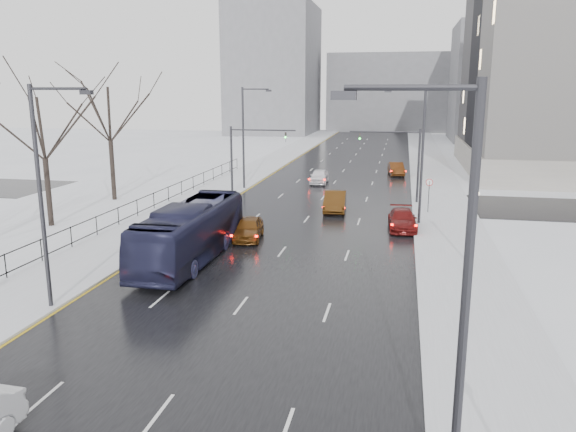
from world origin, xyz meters
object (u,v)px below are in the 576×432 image
Objects in this scene: sedan_right_far at (402,220)px; streetlight_l_far at (245,133)px; tree_park_e at (115,201)px; streetlight_l_near at (44,187)px; mast_signal_left at (243,153)px; sedan_right_distant at (396,169)px; bus at (191,232)px; streetlight_r_near at (454,296)px; sedan_center_far at (319,176)px; sedan_center_near at (248,228)px; streetlight_r_mid at (419,149)px; lamppost_r_mid at (474,217)px; mast_signal_right at (406,157)px; sedan_right_near at (335,201)px; no_uturn_sign at (429,186)px; tree_park_d at (52,227)px.

streetlight_l_far is at bearing 134.85° from sedan_right_far.
tree_park_e is 1.35× the size of streetlight_l_near.
sedan_right_distant is (13.69, 16.49, -3.33)m from mast_signal_left.
streetlight_l_near is 0.83× the size of bus.
streetlight_l_far is (-16.33, 42.00, 0.00)m from streetlight_r_near.
streetlight_r_near is 48.10m from sedan_center_far.
tree_park_e is 3.13× the size of sedan_center_near.
mast_signal_left reaches higher than bus.
streetlight_l_near is 47.05m from sedan_right_distant.
streetlight_r_near is 30.00m from streetlight_r_mid.
tree_park_e is 21.08m from sedan_center_far.
lamppost_r_mid is at bearing -74.18° from streetlight_r_mid.
sedan_center_near is at bearing -72.71° from mast_signal_left.
mast_signal_right is at bearing 101.54° from lamppost_r_mid.
sedan_right_near is at bearing 67.02° from streetlight_l_near.
lamppost_r_mid reaches higher than bus.
mast_signal_right is 16.85m from sedan_right_distant.
sedan_center_far is (3.28, 28.58, -0.93)m from bus.
streetlight_l_far is at bearing -145.05° from sedan_center_far.
streetlight_r_mid is 5.30m from no_uturn_sign.
sedan_center_near is 11.11m from sedan_right_far.
streetlight_r_near reaches higher than sedan_right_near.
streetlight_r_near is at bearing -98.06° from lamppost_r_mid.
sedan_center_far is at bearing 119.87° from streetlight_r_mid.
sedan_right_near is (9.10, -4.56, -3.25)m from mast_signal_left.
mast_signal_right is at bearing 0.00° from mast_signal_left.
streetlight_r_mid reaches higher than mast_signal_left.
no_uturn_sign is 0.22× the size of bus.
sedan_right_distant is (-2.84, 20.49, -1.53)m from no_uturn_sign.
tree_park_d is at bearing -87.71° from tree_park_e.
streetlight_r_mid reaches higher than lamppost_r_mid.
tree_park_e is at bearing -141.43° from streetlight_l_far.
streetlight_r_mid is 2.27× the size of sedan_center_far.
mast_signal_right is at bearing 58.21° from bus.
tree_park_d reaches higher than sedan_right_distant.
no_uturn_sign is (27.40, 0.00, 2.30)m from tree_park_e.
sedan_right_distant is at bearing 71.92° from streetlight_l_near.
streetlight_r_near is at bearing -96.00° from sedan_right_distant.
tree_park_d is 1.25× the size of streetlight_r_near.
sedan_right_far is (25.00, 4.31, 0.73)m from tree_park_d.
streetlight_l_near is 28.05m from mast_signal_left.
streetlight_l_near reaches higher than sedan_right_far.
bus is (-12.97, 18.29, -3.90)m from streetlight_r_near.
mast_signal_right is at bearing 47.83° from sedan_center_near.
streetlight_l_near is at bearing -125.89° from no_uturn_sign.
streetlight_l_far is 2.10× the size of sedan_right_far.
sedan_right_distant is at bearing 66.23° from sedan_center_near.
streetlight_r_near is 2.24× the size of sedan_right_distant.
streetlight_l_far is 21.15m from sedan_right_far.
streetlight_l_near reaches higher than lamppost_r_mid.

